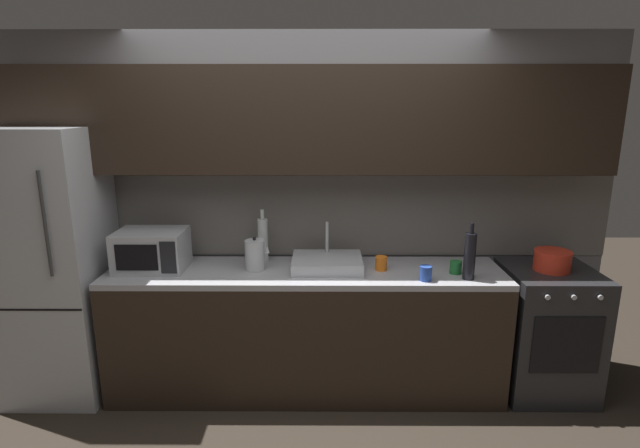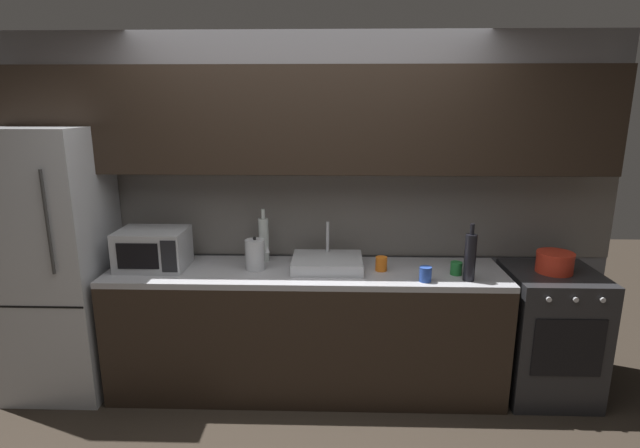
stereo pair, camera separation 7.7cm
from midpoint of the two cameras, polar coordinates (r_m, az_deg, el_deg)
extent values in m
cube|color=slate|center=(3.68, -0.78, 1.89)|extent=(4.45, 0.10, 2.50)
cube|color=slate|center=(3.64, -0.81, 0.94)|extent=(4.45, 0.01, 0.60)
cube|color=black|center=(3.38, -0.98, 11.93)|extent=(4.09, 0.34, 0.70)
cube|color=black|center=(3.57, -1.01, -12.45)|extent=(2.71, 0.60, 0.86)
cube|color=#9E9EA3|center=(3.40, -1.04, -5.63)|extent=(2.71, 0.60, 0.04)
cube|color=#ADAFB5|center=(3.87, -27.71, -4.00)|extent=(0.68, 0.66, 1.87)
cube|color=black|center=(3.66, -29.89, -8.34)|extent=(0.67, 0.00, 0.01)
cylinder|color=#333333|center=(3.39, -28.48, 0.11)|extent=(0.02, 0.02, 0.65)
cube|color=#232326|center=(3.88, 25.40, -11.34)|extent=(0.60, 0.60, 0.90)
cube|color=black|center=(3.61, 27.40, -12.66)|extent=(0.45, 0.01, 0.40)
cylinder|color=#B2B2B7|center=(3.41, 25.57, -7.89)|extent=(0.03, 0.02, 0.03)
cylinder|color=#B2B2B7|center=(3.48, 28.07, -7.75)|extent=(0.03, 0.02, 0.03)
cylinder|color=#B2B2B7|center=(3.56, 30.48, -7.60)|extent=(0.03, 0.02, 0.03)
cube|color=#A8AAAF|center=(3.58, -18.19, -2.74)|extent=(0.46, 0.34, 0.27)
cube|color=black|center=(3.44, -19.79, -3.54)|extent=(0.28, 0.01, 0.18)
cube|color=black|center=(3.37, -16.51, -3.64)|extent=(0.10, 0.01, 0.22)
cube|color=#ADAFB5|center=(3.40, 1.49, -4.54)|extent=(0.48, 0.38, 0.08)
cylinder|color=silver|center=(3.49, 1.51, -1.50)|extent=(0.02, 0.02, 0.22)
cylinder|color=#B7BABF|center=(3.39, -6.89, -3.55)|extent=(0.13, 0.13, 0.21)
sphere|color=black|center=(3.36, -6.95, -1.66)|extent=(0.02, 0.02, 0.02)
cone|color=#B7BABF|center=(3.37, -5.45, -2.89)|extent=(0.03, 0.03, 0.05)
cylinder|color=black|center=(3.30, 17.63, -3.73)|extent=(0.07, 0.07, 0.31)
cylinder|color=black|center=(3.25, 17.87, -0.58)|extent=(0.03, 0.03, 0.07)
cylinder|color=silver|center=(3.56, -5.92, -1.82)|extent=(0.07, 0.07, 0.31)
cylinder|color=silver|center=(3.51, -5.99, 1.20)|extent=(0.03, 0.03, 0.07)
cylinder|color=#1E6B2D|center=(3.42, 16.13, -4.96)|extent=(0.08, 0.08, 0.09)
cylinder|color=#234299|center=(3.24, 12.78, -5.69)|extent=(0.08, 0.08, 0.10)
cylinder|color=orange|center=(3.39, 7.76, -4.59)|extent=(0.08, 0.08, 0.10)
cylinder|color=red|center=(3.70, 26.08, -4.15)|extent=(0.24, 0.24, 0.12)
cylinder|color=red|center=(3.68, 26.19, -3.12)|extent=(0.24, 0.24, 0.02)
camera|label=1|loc=(0.04, -89.33, 0.17)|focal=27.62mm
camera|label=2|loc=(0.04, 90.67, -0.17)|focal=27.62mm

